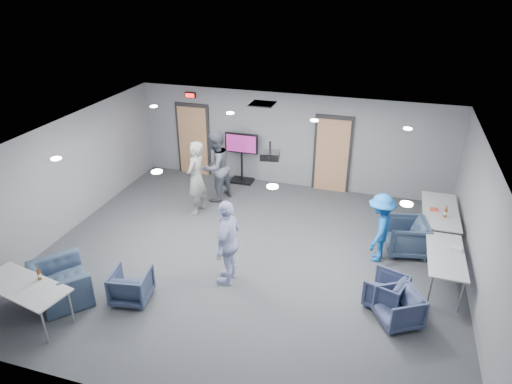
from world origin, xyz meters
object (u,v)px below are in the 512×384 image
(chair_front_b, at_px, (60,284))
(table_right_b, at_px, (446,257))
(chair_right_c, at_px, (399,308))
(projector, at_px, (270,155))
(person_c, at_px, (228,242))
(table_front_left, at_px, (24,287))
(chair_right_b, at_px, (386,291))
(person_a, at_px, (196,178))
(chair_front_a, at_px, (131,285))
(bottle_right, at_px, (446,213))
(person_d, at_px, (380,228))
(bottle_front, at_px, (39,275))
(chair_right_a, at_px, (406,237))
(tv_stand, at_px, (242,155))
(table_right_a, at_px, (440,212))
(person_b, at_px, (216,167))

(chair_front_b, bearing_deg, table_right_b, -117.68)
(chair_right_c, height_order, projector, projector)
(person_c, relative_size, table_front_left, 0.98)
(chair_right_b, bearing_deg, chair_front_b, -55.58)
(chair_right_b, xyz_separation_m, chair_right_c, (0.24, -0.42, 0.01))
(person_a, bearing_deg, chair_right_c, 65.03)
(chair_front_a, bearing_deg, projector, -143.46)
(bottle_right, bearing_deg, person_d, -143.64)
(chair_front_b, distance_m, bottle_right, 8.19)
(chair_front_a, bearing_deg, bottle_front, 21.11)
(chair_right_a, xyz_separation_m, bottle_right, (0.78, 0.54, 0.44))
(chair_front_a, distance_m, tv_stand, 5.78)
(chair_front_b, bearing_deg, tv_stand, -62.39)
(chair_front_b, bearing_deg, bottle_front, 123.74)
(bottle_right, height_order, tv_stand, tv_stand)
(table_right_a, xyz_separation_m, bottle_right, (0.07, -0.32, 0.15))
(table_right_b, bearing_deg, chair_front_a, 111.09)
(person_c, xyz_separation_m, chair_right_c, (3.32, -0.29, -0.58))
(chair_right_a, bearing_deg, table_right_a, 129.24)
(bottle_right, bearing_deg, chair_front_b, -149.30)
(chair_front_a, xyz_separation_m, bottle_right, (5.75, 3.77, 0.51))
(table_right_a, height_order, bottle_front, bottle_front)
(chair_right_c, distance_m, table_front_left, 6.64)
(chair_right_b, distance_m, bottle_right, 2.82)
(person_c, xyz_separation_m, chair_right_b, (3.08, 0.12, -0.59))
(chair_right_b, height_order, chair_front_a, chair_front_a)
(table_right_b, xyz_separation_m, bottle_right, (0.07, 1.58, 0.15))
(tv_stand, bearing_deg, chair_right_a, -28.20)
(person_b, xyz_separation_m, table_front_left, (-1.50, -5.46, -0.28))
(person_b, relative_size, tv_stand, 1.28)
(table_right_b, bearing_deg, person_c, 104.64)
(chair_right_a, distance_m, projector, 3.66)
(person_d, height_order, chair_right_a, person_d)
(chair_front_a, xyz_separation_m, projector, (2.11, 2.16, 2.08))
(chair_front_a, height_order, table_front_left, table_front_left)
(person_a, xyz_separation_m, chair_right_b, (4.85, -2.39, -0.65))
(table_right_a, height_order, bottle_right, bottle_right)
(tv_stand, bearing_deg, person_d, -36.07)
(person_c, xyz_separation_m, tv_stand, (-1.27, 4.63, -0.05))
(person_d, bearing_deg, chair_front_a, -48.76)
(bottle_front, distance_m, bottle_right, 8.42)
(person_a, xyz_separation_m, table_right_a, (5.90, 0.47, -0.28))
(person_d, relative_size, chair_front_b, 1.38)
(person_d, bearing_deg, person_c, -50.71)
(chair_front_b, bearing_deg, chair_right_a, -107.92)
(projector, bearing_deg, chair_right_a, 12.14)
(table_right_b, bearing_deg, person_a, 76.33)
(table_right_b, height_order, projector, projector)
(chair_right_c, relative_size, table_right_b, 0.42)
(chair_right_a, height_order, tv_stand, tv_stand)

